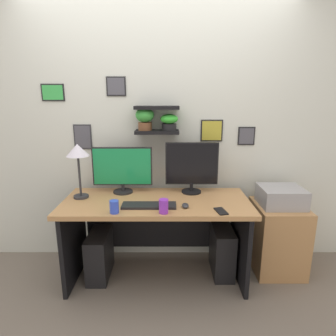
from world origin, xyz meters
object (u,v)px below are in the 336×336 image
object	(u,v)px
desk_lamp	(78,155)
monitor_left	(122,169)
monitor_right	(192,166)
computer_tower_right	(222,250)
drawer_cabinet	(277,237)
keyboard	(149,205)
water_cup	(164,206)
computer_tower_left	(100,255)
printer	(281,196)
computer_mouse	(185,206)
cell_phone	(221,211)
desk	(157,220)
pen_cup	(114,207)

from	to	relation	value
desk_lamp	monitor_left	bearing A→B (deg)	22.80
monitor_right	computer_tower_right	xyz separation A→B (m)	(0.29, -0.14, -0.77)
monitor_left	drawer_cabinet	distance (m)	1.59
keyboard	desk_lamp	bearing A→B (deg)	160.87
water_cup	computer_tower_left	distance (m)	0.89
monitor_left	desk_lamp	size ratio (longest dim) A/B	1.14
printer	monitor_left	bearing A→B (deg)	177.12
computer_mouse	computer_tower_left	bearing A→B (deg)	166.54
water_cup	computer_tower_left	world-z (taller)	water_cup
cell_phone	computer_tower_right	distance (m)	0.63
drawer_cabinet	computer_tower_left	xyz separation A→B (m)	(-1.66, -0.12, -0.11)
computer_mouse	computer_tower_right	size ratio (longest dim) A/B	0.20
desk	printer	distance (m)	1.15
computer_mouse	cell_phone	xyz separation A→B (m)	(0.27, -0.09, -0.01)
monitor_right	cell_phone	bearing A→B (deg)	-67.50
computer_tower_left	computer_tower_right	xyz separation A→B (m)	(1.13, 0.05, 0.01)
keyboard	pen_cup	bearing A→B (deg)	-153.42
computer_tower_right	desk_lamp	bearing A→B (deg)	-179.70
desk_lamp	water_cup	bearing A→B (deg)	-24.94
desk	computer_mouse	xyz separation A→B (m)	(0.24, -0.21, 0.23)
monitor_right	keyboard	xyz separation A→B (m)	(-0.37, -0.36, -0.24)
desk_lamp	computer_tower_right	size ratio (longest dim) A/B	1.07
computer_tower_right	cell_phone	bearing A→B (deg)	-105.92
cell_phone	drawer_cabinet	bearing A→B (deg)	20.14
monitor_right	computer_tower_left	size ratio (longest dim) A/B	1.15
computer_mouse	cell_phone	size ratio (longest dim) A/B	0.64
cell_phone	computer_tower_right	world-z (taller)	cell_phone
computer_tower_left	drawer_cabinet	bearing A→B (deg)	4.10
monitor_right	desk_lamp	size ratio (longest dim) A/B	1.00
desk	computer_tower_right	world-z (taller)	desk
pen_cup	computer_tower_right	size ratio (longest dim) A/B	0.22
desk_lamp	computer_tower_right	world-z (taller)	desk_lamp
pen_cup	water_cup	world-z (taller)	water_cup
monitor_right	drawer_cabinet	bearing A→B (deg)	-5.11
desk	printer	world-z (taller)	printer
water_cup	computer_mouse	bearing A→B (deg)	33.24
monitor_left	desk	bearing A→B (deg)	-27.10
keyboard	printer	size ratio (longest dim) A/B	1.16
pen_cup	printer	size ratio (longest dim) A/B	0.26
monitor_right	keyboard	world-z (taller)	monitor_right
cell_phone	computer_tower_left	size ratio (longest dim) A/B	0.33
monitor_right	desk_lamp	distance (m)	1.01
cell_phone	pen_cup	bearing A→B (deg)	169.31
desk_lamp	cell_phone	size ratio (longest dim) A/B	3.42
desk_lamp	drawer_cabinet	world-z (taller)	desk_lamp
monitor_left	water_cup	distance (m)	0.65
cell_phone	computer_tower_right	xyz separation A→B (m)	(0.09, 0.33, -0.53)
keyboard	cell_phone	bearing A→B (deg)	-10.71
desk_lamp	water_cup	world-z (taller)	desk_lamp
desk	computer_tower_left	world-z (taller)	desk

